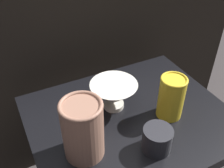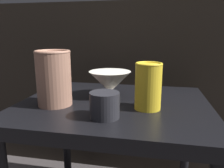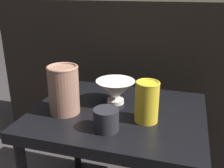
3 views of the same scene
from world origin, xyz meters
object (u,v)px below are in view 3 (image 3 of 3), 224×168
at_px(bowl, 115,91).
at_px(cup, 106,120).
at_px(vase_textured_left, 64,89).
at_px(vase_colorful_right, 147,101).

distance_m(bowl, cup, 0.21).
height_order(bowl, vase_textured_left, vase_textured_left).
bearing_deg(cup, vase_textured_left, 157.07).
xyz_separation_m(vase_colorful_right, cup, (-0.11, -0.10, -0.04)).
distance_m(bowl, vase_colorful_right, 0.18).
bearing_deg(vase_textured_left, bowl, 39.86).
relative_size(vase_colorful_right, cup, 1.73).
distance_m(vase_textured_left, vase_colorful_right, 0.30).
height_order(vase_textured_left, cup, vase_textured_left).
distance_m(vase_colorful_right, cup, 0.15).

